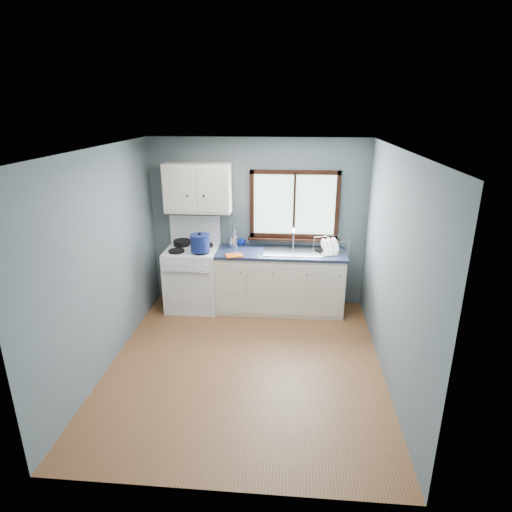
# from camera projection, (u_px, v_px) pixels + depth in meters

# --- Properties ---
(floor) EXTENTS (3.20, 3.60, 0.02)m
(floor) POSITION_uv_depth(u_px,v_px,m) (245.00, 364.00, 5.11)
(floor) COLOR brown
(floor) RESTS_ON ground
(ceiling) EXTENTS (3.20, 3.60, 0.02)m
(ceiling) POSITION_uv_depth(u_px,v_px,m) (243.00, 148.00, 4.27)
(ceiling) COLOR white
(ceiling) RESTS_ON wall_back
(wall_back) EXTENTS (3.20, 0.02, 2.50)m
(wall_back) POSITION_uv_depth(u_px,v_px,m) (258.00, 223.00, 6.39)
(wall_back) COLOR slate
(wall_back) RESTS_ON ground
(wall_front) EXTENTS (3.20, 0.02, 2.50)m
(wall_front) POSITION_uv_depth(u_px,v_px,m) (216.00, 357.00, 2.99)
(wall_front) COLOR slate
(wall_front) RESTS_ON ground
(wall_left) EXTENTS (0.02, 3.60, 2.50)m
(wall_left) POSITION_uv_depth(u_px,v_px,m) (103.00, 261.00, 4.82)
(wall_left) COLOR slate
(wall_left) RESTS_ON ground
(wall_right) EXTENTS (0.02, 3.60, 2.50)m
(wall_right) POSITION_uv_depth(u_px,v_px,m) (394.00, 270.00, 4.56)
(wall_right) COLOR slate
(wall_right) RESTS_ON ground
(gas_range) EXTENTS (0.76, 0.69, 1.36)m
(gas_range) POSITION_uv_depth(u_px,v_px,m) (193.00, 276.00, 6.41)
(gas_range) COLOR white
(gas_range) RESTS_ON floor
(base_cabinets) EXTENTS (1.85, 0.60, 0.88)m
(base_cabinets) POSITION_uv_depth(u_px,v_px,m) (280.00, 284.00, 6.35)
(base_cabinets) COLOR beige
(base_cabinets) RESTS_ON floor
(countertop) EXTENTS (1.89, 0.64, 0.04)m
(countertop) POSITION_uv_depth(u_px,v_px,m) (280.00, 253.00, 6.18)
(countertop) COLOR #192139
(countertop) RESTS_ON base_cabinets
(sink) EXTENTS (0.84, 0.46, 0.44)m
(sink) POSITION_uv_depth(u_px,v_px,m) (293.00, 256.00, 6.18)
(sink) COLOR silver
(sink) RESTS_ON countertop
(window) EXTENTS (1.36, 0.10, 1.03)m
(window) POSITION_uv_depth(u_px,v_px,m) (294.00, 210.00, 6.24)
(window) COLOR #9EC6A8
(window) RESTS_ON wall_back
(upper_cabinets) EXTENTS (0.95, 0.35, 0.70)m
(upper_cabinets) POSITION_uv_depth(u_px,v_px,m) (198.00, 188.00, 6.11)
(upper_cabinets) COLOR beige
(upper_cabinets) RESTS_ON wall_back
(skillet) EXTENTS (0.41, 0.31, 0.05)m
(skillet) POSITION_uv_depth(u_px,v_px,m) (183.00, 242.00, 6.40)
(skillet) COLOR black
(skillet) RESTS_ON gas_range
(stockpot) EXTENTS (0.33, 0.33, 0.27)m
(stockpot) POSITION_uv_depth(u_px,v_px,m) (200.00, 243.00, 6.03)
(stockpot) COLOR navy
(stockpot) RESTS_ON gas_range
(utensil_crock) EXTENTS (0.16, 0.16, 0.40)m
(utensil_crock) POSITION_uv_depth(u_px,v_px,m) (233.00, 242.00, 6.34)
(utensil_crock) COLOR silver
(utensil_crock) RESTS_ON countertop
(thermos) EXTENTS (0.08, 0.08, 0.27)m
(thermos) POSITION_uv_depth(u_px,v_px,m) (235.00, 238.00, 6.37)
(thermos) COLOR silver
(thermos) RESTS_ON countertop
(soap_bottle) EXTENTS (0.12, 0.12, 0.26)m
(soap_bottle) POSITION_uv_depth(u_px,v_px,m) (241.00, 237.00, 6.40)
(soap_bottle) COLOR #0D25A7
(soap_bottle) RESTS_ON countertop
(dish_towel) EXTENTS (0.28, 0.24, 0.02)m
(dish_towel) POSITION_uv_depth(u_px,v_px,m) (234.00, 255.00, 5.99)
(dish_towel) COLOR #E05919
(dish_towel) RESTS_ON countertop
(dish_rack) EXTENTS (0.51, 0.46, 0.22)m
(dish_rack) POSITION_uv_depth(u_px,v_px,m) (330.00, 249.00, 6.12)
(dish_rack) COLOR silver
(dish_rack) RESTS_ON countertop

